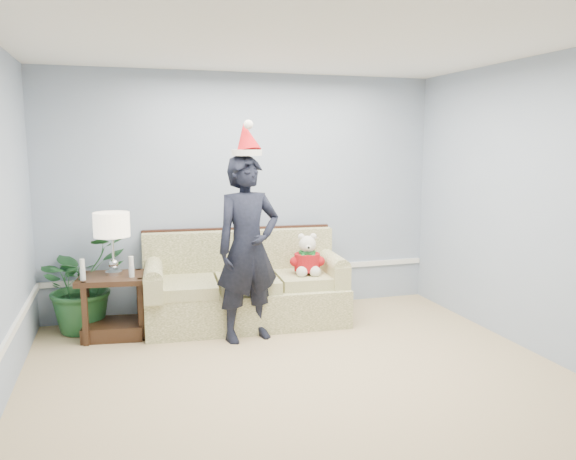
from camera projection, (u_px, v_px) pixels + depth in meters
The scene contains 10 objects.
room_shell at pixel (322, 224), 4.01m from camera, with size 4.54×5.04×2.74m.
wainscot_trim at pixel (149, 313), 4.93m from camera, with size 4.49×4.99×0.06m.
sofa at pixel (245, 290), 6.08m from camera, with size 2.17×1.05×0.99m.
side_table at pixel (114, 313), 5.62m from camera, with size 0.71×0.62×0.62m.
table_lamp at pixel (112, 227), 5.54m from camera, with size 0.35×0.35×0.63m.
candle_pair at pixel (107, 269), 5.43m from camera, with size 0.50×0.05×0.21m.
houseplant at pixel (82, 283), 5.76m from camera, with size 0.90×0.78×1.00m, color #22562B.
man at pixel (248, 249), 5.45m from camera, with size 0.66×0.43×1.82m, color black.
santa_hat at pixel (246, 140), 5.31m from camera, with size 0.38×0.41×0.34m.
teddy_bear at pixel (307, 259), 6.05m from camera, with size 0.33×0.34×0.46m.
Camera 1 is at (-1.38, -3.73, 1.92)m, focal length 35.00 mm.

